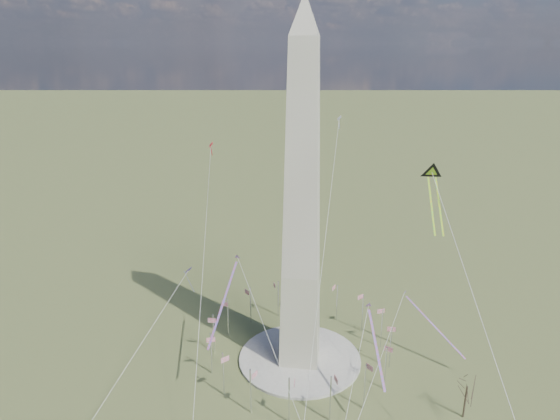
# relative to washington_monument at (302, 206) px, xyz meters

# --- Properties ---
(ground) EXTENTS (2000.00, 2000.00, 0.00)m
(ground) POSITION_rel_washington_monument_xyz_m (0.00, 0.00, -47.95)
(ground) COLOR #505A2D
(ground) RESTS_ON ground
(plaza) EXTENTS (36.00, 36.00, 0.80)m
(plaza) POSITION_rel_washington_monument_xyz_m (0.00, 0.00, -47.55)
(plaza) COLOR #B1ADA1
(plaza) RESTS_ON ground
(washington_monument) EXTENTS (15.56, 15.56, 100.00)m
(washington_monument) POSITION_rel_washington_monument_xyz_m (0.00, 0.00, 0.00)
(washington_monument) COLOR beige
(washington_monument) RESTS_ON plaza
(flagpole_ring) EXTENTS (54.40, 54.40, 13.00)m
(flagpole_ring) POSITION_rel_washington_monument_xyz_m (-0.00, -0.00, -40.68)
(flagpole_ring) COLOR white
(flagpole_ring) RESTS_ON ground
(tree_near) EXTENTS (7.78, 7.78, 13.62)m
(tree_near) POSITION_rel_washington_monument_xyz_m (43.13, -17.99, -38.25)
(tree_near) COLOR #4A3C2D
(tree_near) RESTS_ON ground
(kite_delta_black) EXTENTS (6.80, 18.32, 15.25)m
(kite_delta_black) POSITION_rel_washington_monument_xyz_m (34.39, 9.53, 7.01)
(kite_delta_black) COLOR black
(kite_delta_black) RESTS_ON ground
(kite_diamond_purple) EXTENTS (2.40, 2.94, 8.59)m
(kite_diamond_purple) POSITION_rel_washington_monument_xyz_m (-33.74, 3.19, -23.51)
(kite_diamond_purple) COLOR navy
(kite_diamond_purple) RESTS_ON ground
(kite_streamer_left) EXTENTS (5.22, 19.02, 13.20)m
(kite_streamer_left) POSITION_rel_washington_monument_xyz_m (20.07, -14.97, -28.34)
(kite_streamer_left) COLOR red
(kite_streamer_left) RESTS_ON ground
(kite_streamer_mid) EXTENTS (4.24, 24.05, 16.53)m
(kite_streamer_mid) POSITION_rel_washington_monument_xyz_m (-19.38, -6.30, -22.08)
(kite_streamer_mid) COLOR red
(kite_streamer_mid) RESTS_ON ground
(kite_streamer_right) EXTENTS (17.77, 13.24, 14.40)m
(kite_streamer_right) POSITION_rel_washington_monument_xyz_m (36.01, 7.43, -34.53)
(kite_streamer_right) COLOR red
(kite_streamer_right) RESTS_ON ground
(kite_small_red) EXTENTS (1.68, 1.73, 4.93)m
(kite_small_red) POSITION_rel_washington_monument_xyz_m (-36.06, 41.21, 7.19)
(kite_small_red) COLOR red
(kite_small_red) RESTS_ON ground
(kite_small_white) EXTENTS (1.30, 1.70, 4.38)m
(kite_small_white) POSITION_rel_washington_monument_xyz_m (8.13, 38.80, 17.63)
(kite_small_white) COLOR white
(kite_small_white) RESTS_ON ground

